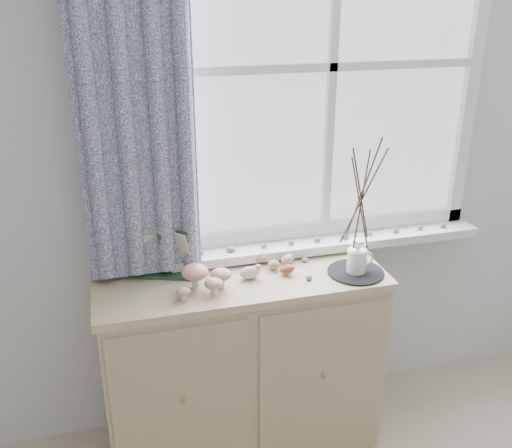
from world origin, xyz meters
name	(u,v)px	position (x,y,z in m)	size (l,w,h in m)	color
sideboard	(242,363)	(-0.15, 1.75, 0.43)	(1.20, 0.45, 0.85)	#C0B486
botanical_book	(163,255)	(-0.46, 1.83, 0.95)	(0.30, 0.13, 0.21)	#1D3C24
toadstool_cluster	(204,277)	(-0.32, 1.69, 0.91)	(0.23, 0.16, 0.10)	silver
wooden_eggs	(277,263)	(0.02, 1.79, 0.87)	(0.16, 0.17, 0.06)	tan
songbird_figurine	(250,272)	(-0.12, 1.73, 0.88)	(0.11, 0.05, 0.06)	beige
crocheted_doily	(356,272)	(0.32, 1.66, 0.85)	(0.24, 0.24, 0.01)	black
twig_pitcher	(362,194)	(0.32, 1.66, 1.20)	(0.23, 0.23, 0.61)	white
sideboard_pebbles	(311,266)	(0.15, 1.75, 0.86)	(0.33, 0.23, 0.02)	gray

